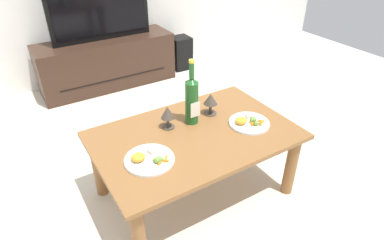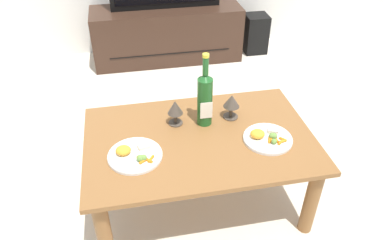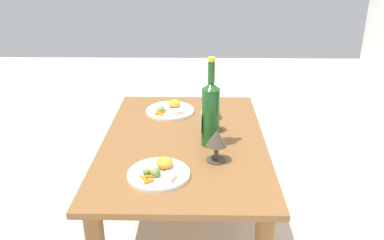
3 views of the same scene
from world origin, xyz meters
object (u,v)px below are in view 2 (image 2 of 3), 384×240
object	(u,v)px
wine_bottle	(205,97)
goblet_right	(232,102)
dinner_plate_right	(267,138)
goblet_left	(175,109)
tv_stand	(167,34)
dining_table	(199,149)
floor_speaker	(256,34)
dinner_plate_left	(135,155)

from	to	relation	value
wine_bottle	goblet_right	xyz separation A→B (m)	(0.15, 0.02, -0.06)
dinner_plate_right	goblet_left	bearing A→B (deg)	152.18
tv_stand	goblet_left	size ratio (longest dim) A/B	9.57
goblet_left	goblet_right	size ratio (longest dim) A/B	1.01
dining_table	goblet_left	bearing A→B (deg)	125.27
goblet_left	goblet_right	xyz separation A→B (m)	(0.30, 0.00, 0.00)
wine_bottle	goblet_right	distance (m)	0.16
floor_speaker	wine_bottle	distance (m)	1.91
goblet_left	dinner_plate_right	xyz separation A→B (m)	(0.42, -0.22, -0.08)
dining_table	floor_speaker	xyz separation A→B (m)	(0.92, 1.77, -0.19)
tv_stand	dinner_plate_right	distance (m)	1.89
goblet_left	goblet_right	bearing A→B (deg)	0.00
tv_stand	dinner_plate_left	size ratio (longest dim) A/B	5.17
wine_bottle	goblet_right	size ratio (longest dim) A/B	2.87
tv_stand	goblet_left	bearing A→B (deg)	-96.12
wine_bottle	dinner_plate_right	bearing A→B (deg)	-36.30
dining_table	goblet_left	xyz separation A→B (m)	(-0.10, 0.14, 0.17)
tv_stand	goblet_left	world-z (taller)	goblet_left
goblet_right	floor_speaker	bearing A→B (deg)	66.10
floor_speaker	goblet_right	world-z (taller)	goblet_right
dining_table	dinner_plate_left	world-z (taller)	dinner_plate_left
dining_table	dinner_plate_right	world-z (taller)	dinner_plate_right
tv_stand	dinner_plate_left	distance (m)	1.91
dinner_plate_right	wine_bottle	bearing A→B (deg)	143.70
dining_table	wine_bottle	size ratio (longest dim) A/B	2.87
goblet_left	dinner_plate_left	bearing A→B (deg)	-135.66
goblet_left	dinner_plate_left	size ratio (longest dim) A/B	0.54
tv_stand	wine_bottle	world-z (taller)	wine_bottle
dinner_plate_left	tv_stand	bearing A→B (deg)	77.77
tv_stand	goblet_right	bearing A→B (deg)	-85.79
tv_stand	wine_bottle	distance (m)	1.70
floor_speaker	goblet_right	bearing A→B (deg)	-112.91
tv_stand	dining_table	bearing A→B (deg)	-92.50
wine_bottle	dinner_plate_left	world-z (taller)	wine_bottle
tv_stand	floor_speaker	size ratio (longest dim) A/B	3.67
dinner_plate_left	goblet_right	bearing A→B (deg)	23.02
dining_table	goblet_right	xyz separation A→B (m)	(0.20, 0.14, 0.17)
tv_stand	floor_speaker	bearing A→B (deg)	-0.48
floor_speaker	dining_table	bearing A→B (deg)	-116.50
dining_table	goblet_left	size ratio (longest dim) A/B	8.20
floor_speaker	goblet_left	world-z (taller)	goblet_left
goblet_right	dinner_plate_right	distance (m)	0.27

